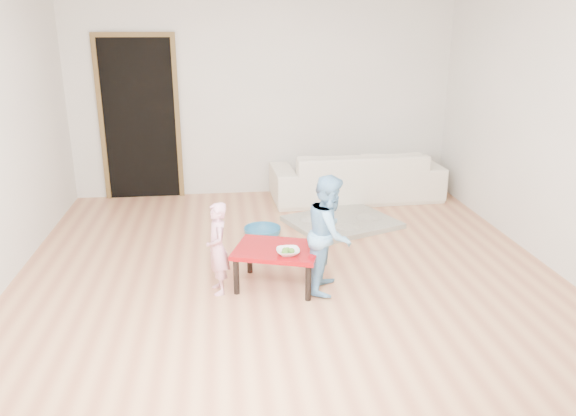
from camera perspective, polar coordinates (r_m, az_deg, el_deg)
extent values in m
cube|color=#BA734F|center=(5.42, -0.25, -5.87)|extent=(5.00, 5.00, 0.01)
cube|color=silver|center=(7.49, -2.52, 11.26)|extent=(5.00, 0.02, 2.60)
cube|color=silver|center=(5.86, 25.02, 7.58)|extent=(0.02, 5.00, 2.60)
imported|color=white|center=(7.42, 6.92, 3.36)|extent=(2.23, 0.94, 0.64)
cube|color=orange|center=(7.18, 4.14, 4.22)|extent=(0.47, 0.43, 0.11)
imported|color=white|center=(4.74, 0.00, -4.48)|extent=(0.20, 0.20, 0.05)
imported|color=pink|center=(4.80, -7.17, -4.10)|extent=(0.24, 0.32, 0.81)
imported|color=#64A3E9|center=(4.80, 4.26, -2.61)|extent=(0.53, 0.60, 1.03)
imported|color=teal|center=(6.06, -2.62, -2.56)|extent=(0.40, 0.40, 0.13)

